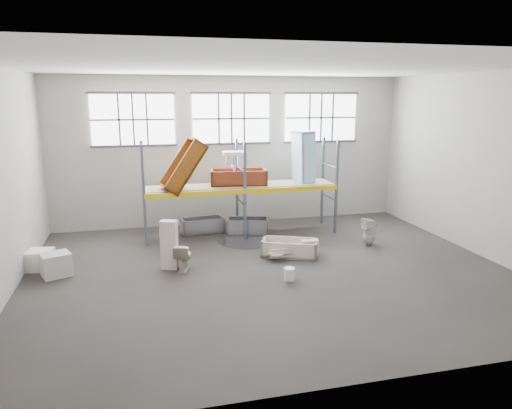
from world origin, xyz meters
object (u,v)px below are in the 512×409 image
object	(u,v)px
bathtub_beige	(290,248)
steel_tub_right	(247,226)
rust_tub_flat	(239,177)
blue_tub_upright	(303,157)
carton_near	(56,265)
steel_tub_left	(202,225)
toilet_beige	(183,256)
bucket	(289,274)
toilet_white	(369,232)
cistern_tall	(169,245)

from	to	relation	value
bathtub_beige	steel_tub_right	world-z (taller)	steel_tub_right
rust_tub_flat	blue_tub_upright	size ratio (longest dim) A/B	1.04
rust_tub_flat	carton_near	size ratio (longest dim) A/B	2.64
steel_tub_left	rust_tub_flat	world-z (taller)	rust_tub_flat
toilet_beige	carton_near	size ratio (longest dim) A/B	1.02
bathtub_beige	bucket	distance (m)	1.81
carton_near	bathtub_beige	bearing A→B (deg)	0.54
carton_near	bucket	bearing A→B (deg)	-16.87
steel_tub_left	steel_tub_right	bearing A→B (deg)	-16.27
blue_tub_upright	bucket	size ratio (longest dim) A/B	5.50
bathtub_beige	steel_tub_right	bearing A→B (deg)	128.90
steel_tub_right	bucket	distance (m)	4.18
rust_tub_flat	blue_tub_upright	xyz separation A→B (m)	(2.16, 0.00, 0.57)
rust_tub_flat	blue_tub_upright	world-z (taller)	blue_tub_upright
toilet_white	toilet_beige	bearing A→B (deg)	-87.76
rust_tub_flat	toilet_white	bearing A→B (deg)	-32.80
steel_tub_right	rust_tub_flat	world-z (taller)	rust_tub_flat
toilet_beige	toilet_white	distance (m)	5.58
steel_tub_left	bucket	world-z (taller)	steel_tub_left
cistern_tall	blue_tub_upright	world-z (taller)	blue_tub_upright
rust_tub_flat	carton_near	distance (m)	5.99
steel_tub_left	steel_tub_right	xyz separation A→B (m)	(1.41, -0.41, -0.00)
cistern_tall	steel_tub_right	xyz separation A→B (m)	(2.65, 2.66, -0.39)
steel_tub_right	blue_tub_upright	size ratio (longest dim) A/B	0.79
rust_tub_flat	bucket	xyz separation A→B (m)	(0.33, -4.30, -1.67)
bathtub_beige	steel_tub_left	distance (m)	3.53
bathtub_beige	blue_tub_upright	distance (m)	3.60
toilet_white	steel_tub_right	xyz separation A→B (m)	(-3.21, 2.11, -0.17)
toilet_beige	steel_tub_left	xyz separation A→B (m)	(0.91, 3.23, -0.10)
steel_tub_right	carton_near	size ratio (longest dim) A/B	2.00
blue_tub_upright	carton_near	distance (m)	8.05
blue_tub_upright	carton_near	xyz separation A→B (m)	(-7.31, -2.64, -2.11)
rust_tub_flat	carton_near	xyz separation A→B (m)	(-5.15, -2.64, -1.53)
carton_near	steel_tub_right	bearing A→B (deg)	24.92
cistern_tall	carton_near	distance (m)	2.78
cistern_tall	steel_tub_right	bearing A→B (deg)	63.77
bucket	toilet_beige	bearing A→B (deg)	150.48
bucket	blue_tub_upright	bearing A→B (deg)	67.03
bathtub_beige	carton_near	xyz separation A→B (m)	(-6.05, -0.06, 0.06)
steel_tub_left	steel_tub_right	size ratio (longest dim) A/B	1.00
toilet_beige	steel_tub_left	distance (m)	3.36
toilet_white	bucket	xyz separation A→B (m)	(-3.14, -2.06, -0.26)
cistern_tall	bucket	bearing A→B (deg)	-10.33
steel_tub_left	bathtub_beige	bearing A→B (deg)	-54.37
toilet_beige	toilet_white	size ratio (longest dim) A/B	0.82
steel_tub_right	cistern_tall	bearing A→B (deg)	-134.95
toilet_beige	steel_tub_right	size ratio (longest dim) A/B	0.51
bucket	cistern_tall	bearing A→B (deg)	150.95
cistern_tall	carton_near	size ratio (longest dim) A/B	1.90
rust_tub_flat	bucket	bearing A→B (deg)	-85.58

